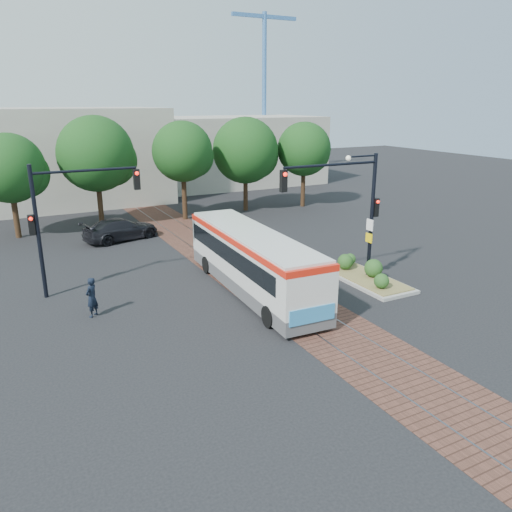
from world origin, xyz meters
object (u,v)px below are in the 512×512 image
object	(u,v)px
city_bus	(252,259)
parked_car	(121,229)
signal_pole_main	(352,199)
officer	(92,297)
signal_pole_left	(63,211)
traffic_island	(365,274)

from	to	relation	value
city_bus	parked_car	bearing A→B (deg)	108.00
signal_pole_main	officer	world-z (taller)	signal_pole_main
signal_pole_main	signal_pole_left	xyz separation A→B (m)	(-12.23, 4.80, -0.29)
city_bus	officer	bearing A→B (deg)	178.71
signal_pole_left	parked_car	world-z (taller)	signal_pole_left
signal_pole_left	officer	bearing A→B (deg)	-83.30
signal_pole_main	signal_pole_left	size ratio (longest dim) A/B	1.00
officer	parked_car	bearing A→B (deg)	-152.17
traffic_island	signal_pole_main	size ratio (longest dim) A/B	0.87
city_bus	traffic_island	distance (m)	5.92
city_bus	parked_car	distance (m)	12.45
signal_pole_left	parked_car	distance (m)	9.85
traffic_island	signal_pole_main	distance (m)	3.95
signal_pole_left	signal_pole_main	bearing A→B (deg)	-21.45
traffic_island	signal_pole_main	world-z (taller)	signal_pole_main
traffic_island	parked_car	distance (m)	15.97
city_bus	signal_pole_left	size ratio (longest dim) A/B	1.79
signal_pole_left	officer	distance (m)	4.40
signal_pole_main	parked_car	world-z (taller)	signal_pole_main
traffic_island	city_bus	bearing A→B (deg)	167.53
city_bus	signal_pole_main	distance (m)	5.47
city_bus	signal_pole_main	size ratio (longest dim) A/B	1.79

